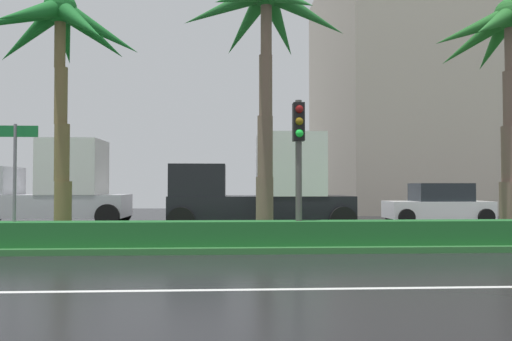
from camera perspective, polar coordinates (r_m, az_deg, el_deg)
The scene contains 12 objects.
ground_plane at distance 15.80m, azimuth -20.39°, elevation -7.69°, with size 90.00×42.00×0.10m, color black.
median_strip at distance 14.84m, azimuth -21.55°, elevation -7.59°, with size 85.50×4.00×0.15m, color #2D6B33.
median_hedge at distance 13.49m, azimuth -23.44°, elevation -6.58°, with size 76.50×0.70×0.60m.
palm_tree_centre_left at distance 15.72m, azimuth -21.11°, elevation 13.38°, with size 4.53×4.61×6.94m.
palm_tree_centre at distance 14.89m, azimuth 0.98°, elevation 15.38°, with size 4.77×4.41×7.45m.
palm_tree_centre_right at distance 16.76m, azimuth 26.72°, elevation 12.26°, with size 4.63×4.52×6.88m.
traffic_signal_median_right at distance 12.78m, azimuth 4.81°, elevation 2.88°, with size 0.28×0.43×3.63m.
street_name_sign at distance 13.82m, azimuth -25.46°, elevation 0.32°, with size 1.10×0.08×3.00m.
box_truck_lead at distance 22.00m, azimuth -22.27°, elevation -1.77°, with size 6.40×2.64×3.46m.
box_truck_following at distance 18.07m, azimuth 0.75°, elevation -1.95°, with size 6.40×2.64×3.46m.
car_in_traffic_second at distance 22.90m, azimuth 19.80°, elevation -3.59°, with size 4.30×2.02×1.72m.
building_far_right at distance 39.06m, azimuth 24.17°, elevation 8.12°, with size 21.95×15.72×16.34m.
Camera 1 is at (4.69, -6.00, 1.64)m, focal length 35.62 mm.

